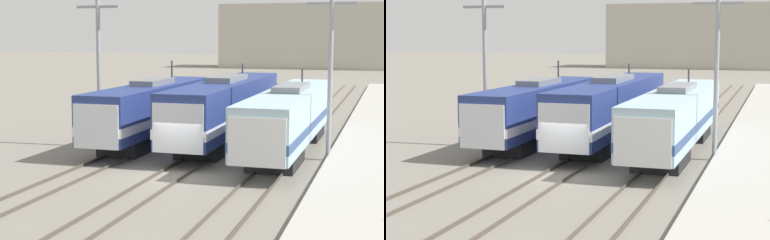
# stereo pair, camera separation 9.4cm
# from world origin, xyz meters

# --- Properties ---
(ground_plane) EXTENTS (400.00, 400.00, 0.00)m
(ground_plane) POSITION_xyz_m (0.00, 0.00, 0.00)
(ground_plane) COLOR slate
(rail_pair_far_left) EXTENTS (1.51, 120.00, 0.15)m
(rail_pair_far_left) POSITION_xyz_m (-4.48, 0.00, 0.07)
(rail_pair_far_left) COLOR #4C4238
(rail_pair_far_left) RESTS_ON ground_plane
(rail_pair_center) EXTENTS (1.51, 120.00, 0.15)m
(rail_pair_center) POSITION_xyz_m (0.00, 0.00, 0.07)
(rail_pair_center) COLOR #4C4238
(rail_pair_center) RESTS_ON ground_plane
(rail_pair_far_right) EXTENTS (1.51, 120.00, 0.15)m
(rail_pair_far_right) POSITION_xyz_m (4.48, 0.00, 0.07)
(rail_pair_far_right) COLOR #4C4238
(rail_pair_far_right) RESTS_ON ground_plane
(locomotive_far_left) EXTENTS (2.84, 16.66, 5.11)m
(locomotive_far_left) POSITION_xyz_m (-4.48, 8.92, 2.10)
(locomotive_far_left) COLOR black
(locomotive_far_left) RESTS_ON ground_plane
(locomotive_center) EXTENTS (2.98, 19.70, 4.89)m
(locomotive_center) POSITION_xyz_m (0.00, 10.41, 2.20)
(locomotive_center) COLOR black
(locomotive_center) RESTS_ON ground_plane
(locomotive_far_right) EXTENTS (2.94, 19.91, 4.68)m
(locomotive_far_right) POSITION_xyz_m (4.48, 8.44, 2.05)
(locomotive_far_right) COLOR #232326
(locomotive_far_right) RESTS_ON ground_plane
(catenary_tower_left) EXTENTS (2.73, 0.25, 9.73)m
(catenary_tower_left) POSITION_xyz_m (-6.96, 6.63, 5.23)
(catenary_tower_left) COLOR gray
(catenary_tower_left) RESTS_ON ground_plane
(catenary_tower_right) EXTENTS (2.73, 0.25, 9.73)m
(catenary_tower_right) POSITION_xyz_m (6.93, 6.63, 5.23)
(catenary_tower_right) COLOR gray
(catenary_tower_right) RESTS_ON ground_plane
(platform) EXTENTS (4.00, 120.00, 0.39)m
(platform) POSITION_xyz_m (8.99, 0.00, 0.19)
(platform) COLOR #A8A59E
(platform) RESTS_ON ground_plane
(depot_building) EXTENTS (36.96, 13.15, 13.13)m
(depot_building) POSITION_xyz_m (-6.47, 106.31, 6.57)
(depot_building) COLOR #B2AD9E
(depot_building) RESTS_ON ground_plane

